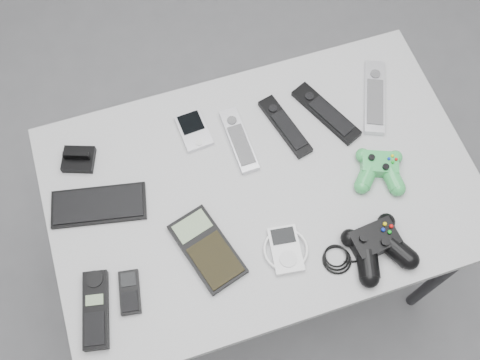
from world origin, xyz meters
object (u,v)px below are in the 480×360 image
object	(u,v)px
remote_silver_b	(374,97)
cordless_handset	(96,310)
pda_keyboard	(99,205)
mobile_phone	(130,292)
mp3_player	(286,249)
remote_silver_a	(239,140)
remote_black_a	(285,126)
controller_black	(377,245)
pda	(194,130)
remote_black_b	(326,113)
controller_green	(380,168)
desk	(262,195)
calculator	(207,249)

from	to	relation	value
remote_silver_b	cordless_handset	distance (m)	0.86
pda_keyboard	mobile_phone	distance (m)	0.23
mp3_player	mobile_phone	bearing A→B (deg)	-174.32
remote_silver_a	remote_silver_b	size ratio (longest dim) A/B	0.84
remote_black_a	controller_black	size ratio (longest dim) A/B	0.75
pda	cordless_handset	size ratio (longest dim) A/B	0.63
remote_black_b	mobile_phone	distance (m)	0.66
controller_black	remote_black_b	bearing A→B (deg)	80.63
pda	controller_green	bearing A→B (deg)	-35.87
remote_silver_a	mobile_phone	distance (m)	0.45
controller_black	controller_green	xyz separation A→B (m)	(0.09, 0.18, -0.00)
desk	remote_black_b	world-z (taller)	remote_black_b
mp3_player	controller_green	size ratio (longest dim) A/B	0.85
remote_silver_a	mobile_phone	bearing A→B (deg)	-141.26
desk	calculator	xyz separation A→B (m)	(-0.17, -0.12, 0.07)
controller_black	mobile_phone	bearing A→B (deg)	166.87
pda	mp3_player	world-z (taller)	mp3_player
controller_black	controller_green	size ratio (longest dim) A/B	1.92
desk	pda_keyboard	size ratio (longest dim) A/B	4.62
desk	remote_black_a	xyz separation A→B (m)	(0.11, 0.13, 0.07)
desk	remote_silver_a	bearing A→B (deg)	97.33
remote_black_a	controller_green	distance (m)	0.26
remote_black_a	controller_green	world-z (taller)	controller_green
pda_keyboard	remote_silver_a	world-z (taller)	remote_silver_a
pda	controller_green	xyz separation A→B (m)	(0.40, -0.25, 0.01)
calculator	remote_black_b	bearing A→B (deg)	16.41
remote_silver_b	controller_black	xyz separation A→B (m)	(-0.16, -0.38, 0.01)
remote_silver_a	calculator	world-z (taller)	same
remote_black_a	controller_green	xyz separation A→B (m)	(0.17, -0.19, 0.01)
calculator	desk	bearing A→B (deg)	17.10
pda_keyboard	remote_silver_a	distance (m)	0.38
calculator	controller_black	distance (m)	0.39
desk	mp3_player	xyz separation A→B (m)	(-0.00, -0.17, 0.07)
desk	remote_black_b	xyz separation A→B (m)	(0.22, 0.14, 0.07)
remote_black_a	calculator	world-z (taller)	same
remote_black_a	remote_silver_b	distance (m)	0.25
desk	remote_black_b	bearing A→B (deg)	32.23
mobile_phone	remote_black_a	bearing A→B (deg)	41.00
desk	remote_silver_b	world-z (taller)	remote_silver_b
desk	controller_black	distance (m)	0.31
remote_black_a	cordless_handset	bearing A→B (deg)	-164.52
remote_black_a	remote_silver_b	bearing A→B (deg)	-11.49
mobile_phone	desk	bearing A→B (deg)	32.57
remote_black_a	cordless_handset	distance (m)	0.63
mobile_phone	calculator	distance (m)	0.20
pda_keyboard	calculator	bearing A→B (deg)	-29.46
remote_black_b	remote_silver_b	distance (m)	0.14
controller_green	controller_black	bearing A→B (deg)	-93.61
desk	remote_silver_b	xyz separation A→B (m)	(0.36, 0.14, 0.07)
mobile_phone	cordless_handset	xyz separation A→B (m)	(-0.08, -0.02, 0.00)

